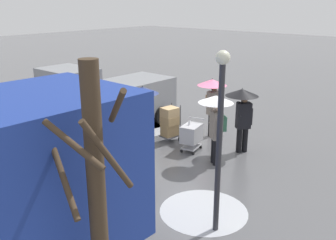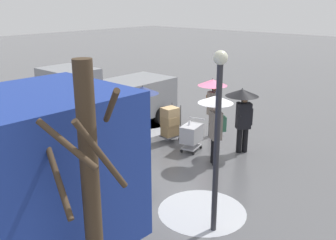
{
  "view_description": "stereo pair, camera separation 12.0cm",
  "coord_description": "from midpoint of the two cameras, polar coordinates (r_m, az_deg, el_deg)",
  "views": [
    {
      "loc": [
        -7.17,
        9.47,
        4.75
      ],
      "look_at": [
        0.44,
        0.71,
        1.05
      ],
      "focal_mm": 40.35,
      "sensor_mm": 36.0,
      "label": 1
    },
    {
      "loc": [
        -7.26,
        9.39,
        4.75
      ],
      "look_at": [
        0.44,
        0.71,
        1.05
      ],
      "focal_mm": 40.35,
      "sensor_mm": 36.0,
      "label": 2
    }
  ],
  "objects": [
    {
      "name": "street_lamp",
      "position": [
        7.53,
        7.4,
        -0.87
      ],
      "size": [
        0.28,
        0.28,
        3.86
      ],
      "color": "#2D2D33",
      "rests_on": "ground"
    },
    {
      "name": "hand_dolly_boxes",
      "position": [
        13.05,
        0.02,
        -0.31
      ],
      "size": [
        0.58,
        0.75,
        1.32
      ],
      "color": "#515156",
      "rests_on": "ground"
    },
    {
      "name": "pedestrian_pink_side",
      "position": [
        13.48,
        6.5,
        3.93
      ],
      "size": [
        1.04,
        1.04,
        2.15
      ],
      "color": "black",
      "rests_on": "ground"
    },
    {
      "name": "bare_tree_near",
      "position": [
        5.16,
        -11.27,
        -12.99
      ],
      "size": [
        1.05,
        1.01,
        4.1
      ],
      "color": "#423323",
      "rests_on": "ground"
    },
    {
      "name": "shopping_cart_vendor",
      "position": [
        12.33,
        3.29,
        -2.16
      ],
      "size": [
        0.72,
        0.92,
        1.04
      ],
      "color": "#B2B2B7",
      "rests_on": "ground"
    },
    {
      "name": "slush_patch_far_side",
      "position": [
        14.88,
        -5.85,
        -1.02
      ],
      "size": [
        2.95,
        2.95,
        0.01
      ],
      "primitive_type": "cylinder",
      "color": "#ADAFB5",
      "rests_on": "ground"
    },
    {
      "name": "pedestrian_black_side",
      "position": [
        11.13,
        6.99,
        0.95
      ],
      "size": [
        1.04,
        1.04,
        2.15
      ],
      "color": "black",
      "rests_on": "ground"
    },
    {
      "name": "pedestrian_far_side",
      "position": [
        12.24,
        -4.32,
        2.57
      ],
      "size": [
        1.04,
        1.04,
        2.15
      ],
      "color": "black",
      "rests_on": "ground"
    },
    {
      "name": "slush_patch_mid_street",
      "position": [
        9.17,
        5.01,
        -13.54
      ],
      "size": [
        2.08,
        2.08,
        0.01
      ],
      "primitive_type": "cylinder",
      "color": "silver",
      "rests_on": "ground"
    },
    {
      "name": "pedestrian_white_side",
      "position": [
        12.11,
        10.92,
        2.21
      ],
      "size": [
        1.04,
        1.04,
        2.15
      ],
      "color": "black",
      "rests_on": "ground"
    },
    {
      "name": "slush_patch_under_van",
      "position": [
        15.35,
        -3.45,
        -0.35
      ],
      "size": [
        1.66,
        1.66,
        0.01
      ],
      "primitive_type": "cylinder",
      "color": "#ADAFB5",
      "rests_on": "ground"
    },
    {
      "name": "cargo_van_parked_right",
      "position": [
        14.23,
        -9.37,
        2.91
      ],
      "size": [
        2.23,
        5.36,
        2.6
      ],
      "color": "gray",
      "rests_on": "ground"
    },
    {
      "name": "ground_plane",
      "position": [
        12.79,
        3.31,
        -4.15
      ],
      "size": [
        90.0,
        90.0,
        0.0
      ],
      "primitive_type": "plane",
      "color": "#5B5B5E"
    }
  ]
}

